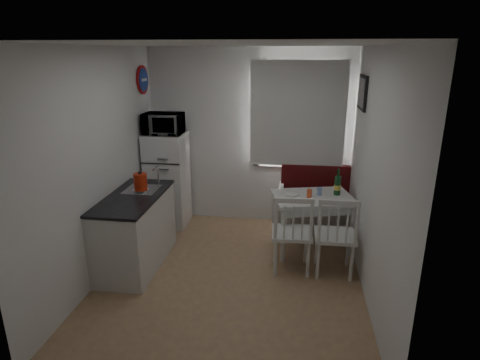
# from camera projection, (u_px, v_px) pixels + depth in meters

# --- Properties ---
(floor) EXTENTS (3.00, 3.50, 0.02)m
(floor) POSITION_uv_depth(u_px,v_px,m) (231.00, 277.00, 4.72)
(floor) COLOR #9B7152
(floor) RESTS_ON ground
(ceiling) EXTENTS (3.00, 3.50, 0.02)m
(ceiling) POSITION_uv_depth(u_px,v_px,m) (229.00, 44.00, 3.92)
(ceiling) COLOR white
(ceiling) RESTS_ON wall_back
(wall_back) EXTENTS (3.00, 0.02, 2.60)m
(wall_back) POSITION_uv_depth(u_px,v_px,m) (249.00, 138.00, 5.97)
(wall_back) COLOR white
(wall_back) RESTS_ON floor
(wall_front) EXTENTS (3.00, 0.02, 2.60)m
(wall_front) POSITION_uv_depth(u_px,v_px,m) (187.00, 246.00, 2.67)
(wall_front) COLOR white
(wall_front) RESTS_ON floor
(wall_left) EXTENTS (0.02, 3.50, 2.60)m
(wall_left) POSITION_uv_depth(u_px,v_px,m) (99.00, 166.00, 4.52)
(wall_left) COLOR white
(wall_left) RESTS_ON floor
(wall_right) EXTENTS (0.02, 3.50, 2.60)m
(wall_right) POSITION_uv_depth(u_px,v_px,m) (374.00, 177.00, 4.12)
(wall_right) COLOR white
(wall_right) RESTS_ON floor
(window) EXTENTS (1.22, 0.06, 1.47)m
(window) POSITION_uv_depth(u_px,v_px,m) (297.00, 118.00, 5.75)
(window) COLOR silver
(window) RESTS_ON wall_back
(curtain) EXTENTS (1.35, 0.02, 1.50)m
(curtain) POSITION_uv_depth(u_px,v_px,m) (298.00, 115.00, 5.67)
(curtain) COLOR silver
(curtain) RESTS_ON wall_back
(kitchen_counter) EXTENTS (0.62, 1.32, 1.16)m
(kitchen_counter) POSITION_uv_depth(u_px,v_px,m) (136.00, 230.00, 4.89)
(kitchen_counter) COLOR silver
(kitchen_counter) RESTS_ON floor
(wall_sign) EXTENTS (0.03, 0.40, 0.40)m
(wall_sign) POSITION_uv_depth(u_px,v_px,m) (143.00, 80.00, 5.62)
(wall_sign) COLOR navy
(wall_sign) RESTS_ON wall_left
(picture_frame) EXTENTS (0.04, 0.52, 0.42)m
(picture_frame) POSITION_uv_depth(u_px,v_px,m) (362.00, 92.00, 4.93)
(picture_frame) COLOR black
(picture_frame) RESTS_ON wall_right
(bench) EXTENTS (1.32, 0.51, 0.94)m
(bench) POSITION_uv_depth(u_px,v_px,m) (323.00, 209.00, 5.90)
(bench) COLOR silver
(bench) RESTS_ON floor
(dining_table) EXTENTS (1.14, 0.92, 0.75)m
(dining_table) POSITION_uv_depth(u_px,v_px,m) (313.00, 202.00, 5.20)
(dining_table) COLOR silver
(dining_table) RESTS_ON floor
(chair_left) EXTENTS (0.49, 0.47, 0.53)m
(chair_left) POSITION_uv_depth(u_px,v_px,m) (292.00, 226.00, 4.61)
(chair_left) COLOR silver
(chair_left) RESTS_ON floor
(chair_right) EXTENTS (0.47, 0.45, 0.53)m
(chair_right) POSITION_uv_depth(u_px,v_px,m) (336.00, 229.00, 4.55)
(chair_right) COLOR silver
(chair_right) RESTS_ON floor
(fridge) EXTENTS (0.56, 0.56, 1.41)m
(fridge) POSITION_uv_depth(u_px,v_px,m) (168.00, 180.00, 5.98)
(fridge) COLOR white
(fridge) RESTS_ON floor
(microwave) EXTENTS (0.54, 0.37, 0.30)m
(microwave) POSITION_uv_depth(u_px,v_px,m) (163.00, 124.00, 5.67)
(microwave) COLOR white
(microwave) RESTS_ON fridge
(kettle) EXTENTS (0.19, 0.19, 0.25)m
(kettle) POSITION_uv_depth(u_px,v_px,m) (141.00, 182.00, 4.84)
(kettle) COLOR red
(kettle) RESTS_ON kitchen_counter
(wine_bottle) EXTENTS (0.09, 0.09, 0.35)m
(wine_bottle) POSITION_uv_depth(u_px,v_px,m) (338.00, 182.00, 5.17)
(wine_bottle) COLOR #164621
(wine_bottle) RESTS_ON dining_table
(drinking_glass_orange) EXTENTS (0.06, 0.06, 0.10)m
(drinking_glass_orange) POSITION_uv_depth(u_px,v_px,m) (309.00, 193.00, 5.11)
(drinking_glass_orange) COLOR #FA5A29
(drinking_glass_orange) RESTS_ON dining_table
(drinking_glass_blue) EXTENTS (0.06, 0.06, 0.10)m
(drinking_glass_blue) POSITION_uv_depth(u_px,v_px,m) (319.00, 191.00, 5.19)
(drinking_glass_blue) COLOR #7A97D0
(drinking_glass_blue) RESTS_ON dining_table
(plate) EXTENTS (0.24, 0.24, 0.02)m
(plate) POSITION_uv_depth(u_px,v_px,m) (290.00, 194.00, 5.23)
(plate) COLOR white
(plate) RESTS_ON dining_table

